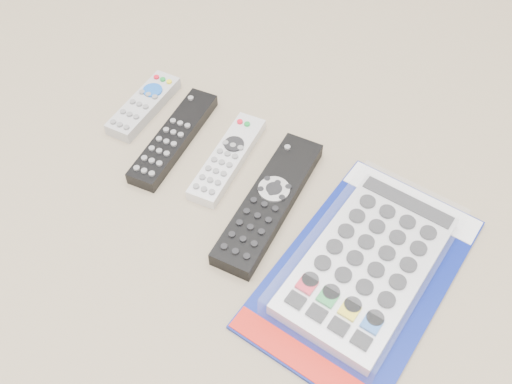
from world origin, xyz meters
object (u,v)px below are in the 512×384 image
Objects in this scene: remote_silver_dvd at (227,158)px; remote_large_black at (269,202)px; remote_slim_black at (174,138)px; remote_small_grey at (144,105)px; jumbo_remote_packaged at (367,263)px.

remote_large_black is at bearing -29.07° from remote_silver_dvd.
remote_slim_black is at bearing 165.82° from remote_large_black.
remote_slim_black is 0.09m from remote_silver_dvd.
remote_small_grey is 0.18m from remote_silver_dvd.
jumbo_remote_packaged is at bearing -13.54° from remote_large_black.
remote_slim_black is at bearing 174.62° from jumbo_remote_packaged.
remote_large_black is (0.10, -0.03, 0.00)m from remote_silver_dvd.
remote_slim_black is 0.19m from remote_large_black.
remote_large_black is (0.27, -0.05, 0.00)m from remote_small_grey.
remote_slim_black is 0.35m from jumbo_remote_packaged.
remote_large_black is at bearing 174.97° from jumbo_remote_packaged.
remote_large_black is 0.16m from jumbo_remote_packaged.
remote_silver_dvd is (0.09, 0.01, -0.00)m from remote_slim_black.
jumbo_remote_packaged reaches higher than remote_large_black.
remote_large_black is (0.19, -0.02, 0.00)m from remote_slim_black.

